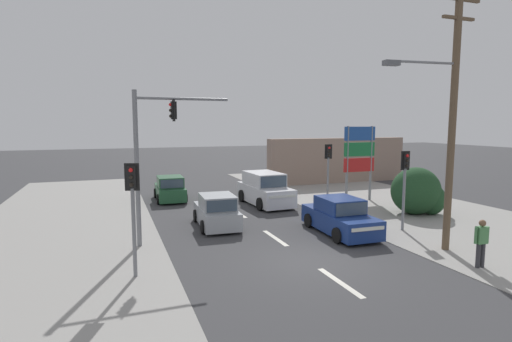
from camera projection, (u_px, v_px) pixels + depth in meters
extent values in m
plane|color=#3A3A3D|center=(309.00, 261.00, 13.84)|extent=(140.00, 140.00, 0.00)
cube|color=silver|center=(340.00, 282.00, 11.97)|extent=(0.20, 2.40, 0.01)
cube|color=silver|center=(275.00, 238.00, 16.64)|extent=(0.20, 2.40, 0.01)
cube|color=silver|center=(239.00, 213.00, 21.30)|extent=(0.20, 2.40, 0.01)
cube|color=gray|center=(459.00, 225.00, 18.79)|extent=(10.00, 44.00, 0.02)
cube|color=gray|center=(52.00, 253.00, 14.65)|extent=(8.00, 40.00, 0.02)
cylinder|color=brown|center=(452.00, 123.00, 14.51)|extent=(0.26, 0.26, 9.55)
cube|color=brown|center=(458.00, 18.00, 14.08)|extent=(1.40, 0.12, 0.10)
cylinder|color=slate|center=(424.00, 62.00, 13.95)|extent=(2.59, 0.36, 0.09)
cube|color=#595B60|center=(391.00, 63.00, 13.64)|extent=(0.59, 0.34, 0.18)
cylinder|color=slate|center=(137.00, 170.00, 15.15)|extent=(0.18, 0.18, 6.00)
cylinder|color=slate|center=(183.00, 99.00, 15.47)|extent=(3.60, 0.14, 0.11)
cube|color=black|center=(174.00, 110.00, 15.39)|extent=(0.20, 0.26, 0.68)
cube|color=black|center=(174.00, 110.00, 15.39)|extent=(0.04, 0.44, 0.84)
sphere|color=red|center=(170.00, 105.00, 15.33)|extent=(0.13, 0.13, 0.13)
sphere|color=black|center=(171.00, 110.00, 15.35)|extent=(0.13, 0.13, 0.13)
sphere|color=black|center=(171.00, 116.00, 15.38)|extent=(0.13, 0.13, 0.13)
cylinder|color=slate|center=(404.00, 200.00, 17.63)|extent=(0.12, 0.12, 2.80)
cube|color=black|center=(405.00, 161.00, 17.43)|extent=(0.26, 0.21, 0.68)
cube|color=black|center=(405.00, 161.00, 17.43)|extent=(0.44, 0.05, 0.84)
sphere|color=red|center=(407.00, 156.00, 17.29)|extent=(0.13, 0.13, 0.13)
sphere|color=black|center=(407.00, 161.00, 17.31)|extent=(0.13, 0.13, 0.13)
sphere|color=black|center=(407.00, 166.00, 17.34)|extent=(0.13, 0.13, 0.13)
cylinder|color=slate|center=(134.00, 233.00, 12.23)|extent=(0.12, 0.12, 2.80)
cube|color=black|center=(132.00, 177.00, 12.03)|extent=(0.31, 0.27, 0.68)
cube|color=black|center=(132.00, 177.00, 12.03)|extent=(0.43, 0.17, 0.84)
sphere|color=red|center=(131.00, 170.00, 11.89)|extent=(0.13, 0.13, 0.13)
sphere|color=black|center=(131.00, 177.00, 11.91)|extent=(0.13, 0.13, 0.13)
sphere|color=black|center=(131.00, 185.00, 11.94)|extent=(0.13, 0.13, 0.13)
cylinder|color=slate|center=(328.00, 181.00, 23.34)|extent=(0.12, 0.12, 2.80)
cube|color=black|center=(328.00, 152.00, 23.13)|extent=(0.29, 0.24, 0.68)
cube|color=black|center=(328.00, 152.00, 23.13)|extent=(0.44, 0.11, 0.84)
sphere|color=red|center=(329.00, 148.00, 22.99)|extent=(0.13, 0.13, 0.13)
sphere|color=black|center=(329.00, 152.00, 23.02)|extent=(0.13, 0.13, 0.13)
sphere|color=black|center=(329.00, 155.00, 23.04)|extent=(0.13, 0.13, 0.13)
cylinder|color=slate|center=(347.00, 164.00, 24.06)|extent=(0.16, 0.16, 4.60)
cylinder|color=slate|center=(371.00, 164.00, 24.64)|extent=(0.16, 0.16, 4.60)
cube|color=#1E4793|center=(360.00, 134.00, 24.13)|extent=(2.10, 0.14, 0.84)
cube|color=#196B38|center=(359.00, 149.00, 24.24)|extent=(2.10, 0.14, 0.84)
cube|color=red|center=(359.00, 165.00, 24.36)|extent=(2.10, 0.14, 0.84)
ellipsoid|color=#1E4223|center=(416.00, 191.00, 20.91)|extent=(2.62, 2.36, 2.48)
ellipsoid|color=#1E4223|center=(432.00, 199.00, 20.84)|extent=(1.44, 1.31, 1.61)
cube|color=gray|center=(338.00, 160.00, 32.31)|extent=(12.00, 1.00, 3.60)
cube|color=#A3A8AD|center=(216.00, 215.00, 18.50)|extent=(1.81, 3.69, 0.76)
cube|color=#A3A8AD|center=(218.00, 202.00, 18.13)|extent=(1.59, 1.98, 0.64)
cube|color=#384756|center=(214.00, 198.00, 19.05)|extent=(1.36, 0.14, 0.54)
cube|color=#384756|center=(222.00, 206.00, 17.21)|extent=(1.33, 0.14, 0.51)
cube|color=white|center=(209.00, 204.00, 20.21)|extent=(1.36, 0.12, 0.14)
cylinder|color=black|center=(196.00, 216.00, 19.35)|extent=(0.22, 0.61, 0.60)
cylinder|color=black|center=(228.00, 214.00, 19.81)|extent=(0.22, 0.61, 0.60)
cylinder|color=black|center=(203.00, 227.00, 17.23)|extent=(0.22, 0.61, 0.60)
cylinder|color=black|center=(239.00, 224.00, 17.69)|extent=(0.22, 0.61, 0.60)
cube|color=navy|center=(340.00, 221.00, 17.33)|extent=(1.83, 4.25, 0.80)
cube|color=navy|center=(339.00, 205.00, 17.29)|extent=(1.62, 1.95, 0.62)
cube|color=#384756|center=(352.00, 209.00, 16.38)|extent=(1.44, 0.11, 0.53)
cube|color=#384756|center=(329.00, 201.00, 18.20)|extent=(1.41, 0.11, 0.50)
cube|color=white|center=(368.00, 229.00, 15.31)|extent=(1.45, 0.09, 0.14)
cylinder|color=black|center=(374.00, 232.00, 16.39)|extent=(0.21, 0.65, 0.64)
cylinder|color=black|center=(337.00, 235.00, 15.86)|extent=(0.21, 0.65, 0.64)
cylinder|color=black|center=(341.00, 218.00, 18.85)|extent=(0.21, 0.65, 0.64)
cylinder|color=black|center=(309.00, 221.00, 18.31)|extent=(0.21, 0.65, 0.64)
cube|color=silver|center=(265.00, 194.00, 23.46)|extent=(2.06, 4.59, 1.00)
cube|color=silver|center=(264.00, 179.00, 23.54)|extent=(1.85, 2.78, 0.76)
cube|color=#384756|center=(274.00, 182.00, 22.28)|extent=(1.58, 0.14, 0.65)
cube|color=#384756|center=(255.00, 176.00, 24.79)|extent=(1.55, 0.14, 0.61)
cube|color=white|center=(283.00, 197.00, 21.36)|extent=(1.56, 0.12, 0.14)
cylinder|color=black|center=(290.00, 202.00, 22.57)|extent=(0.26, 0.73, 0.72)
cylinder|color=black|center=(260.00, 204.00, 21.86)|extent=(0.26, 0.73, 0.72)
cylinder|color=black|center=(269.00, 194.00, 25.12)|extent=(0.26, 0.73, 0.72)
cylinder|color=black|center=(242.00, 196.00, 24.41)|extent=(0.26, 0.73, 0.72)
cube|color=#235633|center=(170.00, 192.00, 24.86)|extent=(1.71, 3.65, 0.76)
cube|color=#235633|center=(170.00, 182.00, 24.49)|extent=(1.54, 1.95, 0.64)
cube|color=#384756|center=(169.00, 180.00, 25.41)|extent=(1.36, 0.10, 0.54)
cube|color=#384756|center=(172.00, 184.00, 23.58)|extent=(1.33, 0.10, 0.51)
cube|color=white|center=(167.00, 185.00, 26.55)|extent=(1.36, 0.08, 0.14)
cylinder|color=black|center=(155.00, 193.00, 25.68)|extent=(0.20, 0.61, 0.60)
cylinder|color=black|center=(181.00, 192.00, 26.18)|extent=(0.20, 0.61, 0.60)
cylinder|color=black|center=(158.00, 199.00, 23.58)|extent=(0.20, 0.61, 0.60)
cylinder|color=black|center=(186.00, 198.00, 24.08)|extent=(0.20, 0.61, 0.60)
cylinder|color=#333338|center=(483.00, 256.00, 13.13)|extent=(0.14, 0.14, 0.84)
cylinder|color=#333338|center=(478.00, 256.00, 13.09)|extent=(0.14, 0.14, 0.84)
cube|color=#47844C|center=(482.00, 235.00, 13.03)|extent=(0.38, 0.25, 0.56)
sphere|color=brown|center=(483.00, 223.00, 12.98)|extent=(0.22, 0.22, 0.22)
cylinder|color=#47844C|center=(488.00, 235.00, 13.09)|extent=(0.09, 0.09, 0.54)
cylinder|color=#47844C|center=(476.00, 236.00, 12.97)|extent=(0.09, 0.09, 0.54)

